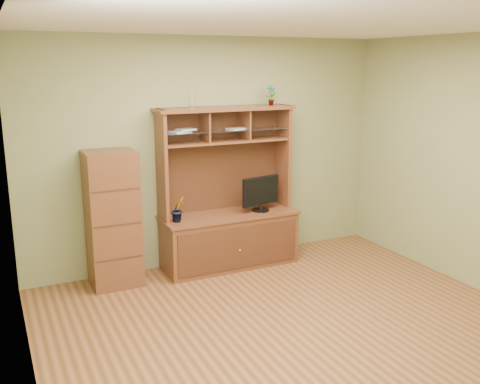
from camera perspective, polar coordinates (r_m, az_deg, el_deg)
room at (r=4.67m, az=6.21°, el=0.69°), size 4.54×4.04×2.74m
media_hutch at (r=6.41m, az=-1.24°, el=-3.35°), size 1.66×0.61×1.90m
monitor at (r=6.42m, az=2.25°, el=-0.11°), size 0.52×0.20×0.42m
orchid_plant at (r=6.03m, az=-6.64°, el=-1.85°), size 0.18×0.15×0.29m
top_plant at (r=6.49m, az=3.31°, el=10.27°), size 0.13×0.09×0.24m
reed_diffuser at (r=6.07m, az=-5.15°, el=9.92°), size 0.05×0.05×0.27m
magazines at (r=6.13m, az=-4.22°, el=6.62°), size 0.95×0.23×0.04m
side_cabinet at (r=5.95m, az=-13.42°, el=-2.83°), size 0.53×0.48×1.49m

